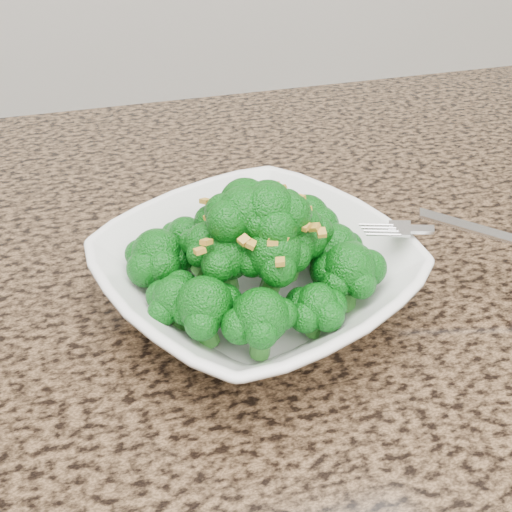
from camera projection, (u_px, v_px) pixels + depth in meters
name	position (u px, v px, depth m)	size (l,w,h in m)	color
granite_counter	(151.00, 413.00, 0.46)	(1.64, 1.04, 0.03)	brown
bowl	(256.00, 277.00, 0.51)	(0.23, 0.23, 0.06)	white
broccoli_pile	(256.00, 208.00, 0.47)	(0.21, 0.21, 0.07)	#0A5E0F
garlic_topping	(256.00, 159.00, 0.45)	(0.12, 0.12, 0.01)	gold
fork	(425.00, 229.00, 0.50)	(0.17, 0.03, 0.01)	silver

